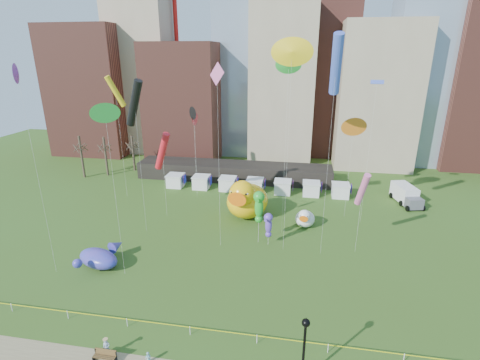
% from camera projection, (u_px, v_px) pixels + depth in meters
% --- Properties ---
extents(ground, '(160.00, 160.00, 0.00)m').
position_uv_depth(ground, '(190.00, 334.00, 32.22)').
color(ground, '#3A551A').
rests_on(ground, ground).
extents(skyline, '(101.00, 23.00, 68.00)m').
position_uv_depth(skyline, '(276.00, 64.00, 81.46)').
color(skyline, brown).
rests_on(skyline, ground).
extents(pavilion, '(38.00, 6.00, 3.20)m').
position_uv_depth(pavilion, '(234.00, 171.00, 71.36)').
color(pavilion, black).
rests_on(pavilion, ground).
extents(vendor_tents, '(33.24, 2.80, 2.40)m').
position_uv_depth(vendor_tents, '(255.00, 186.00, 65.14)').
color(vendor_tents, white).
rests_on(vendor_tents, ground).
extents(bare_trees, '(8.44, 6.44, 8.50)m').
position_uv_depth(bare_trees, '(106.00, 156.00, 73.42)').
color(bare_trees, '#382B21').
rests_on(bare_trees, ground).
extents(caution_tape, '(50.00, 0.06, 0.90)m').
position_uv_depth(caution_tape, '(190.00, 328.00, 32.00)').
color(caution_tape, white).
rests_on(caution_tape, ground).
extents(big_duck, '(7.40, 8.98, 6.48)m').
position_uv_depth(big_duck, '(246.00, 199.00, 54.23)').
color(big_duck, '#F6B70C').
rests_on(big_duck, ground).
extents(small_duck, '(3.17, 3.99, 2.95)m').
position_uv_depth(small_duck, '(305.00, 218.00, 51.79)').
color(small_duck, white).
rests_on(small_duck, ground).
extents(seahorse_green, '(1.57, 1.92, 7.30)m').
position_uv_depth(seahorse_green, '(259.00, 204.00, 46.06)').
color(seahorse_green, silver).
rests_on(seahorse_green, ground).
extents(seahorse_purple, '(1.44, 1.64, 4.55)m').
position_uv_depth(seahorse_purple, '(269.00, 223.00, 46.25)').
color(seahorse_purple, silver).
rests_on(seahorse_purple, ground).
extents(whale_inflatable, '(6.07, 6.85, 2.40)m').
position_uv_depth(whale_inflatable, '(100.00, 257.00, 42.35)').
color(whale_inflatable, '#593EAA').
rests_on(whale_inflatable, ground).
extents(park_bench, '(1.90, 0.62, 0.97)m').
position_uv_depth(park_bench, '(105.00, 355.00, 29.34)').
color(park_bench, '#50361B').
rests_on(park_bench, footpath).
extents(lamppost, '(0.62, 0.62, 5.95)m').
position_uv_depth(lamppost, '(304.00, 343.00, 26.45)').
color(lamppost, black).
rests_on(lamppost, footpath).
extents(box_truck, '(4.05, 7.24, 2.91)m').
position_uv_depth(box_truck, '(406.00, 194.00, 60.06)').
color(box_truck, white).
rests_on(box_truck, ground).
extents(woman, '(0.67, 0.53, 1.59)m').
position_uv_depth(woman, '(107.00, 347.00, 29.75)').
color(woman, silver).
rests_on(woman, footpath).
extents(toddler, '(0.39, 0.33, 0.98)m').
position_uv_depth(toddler, '(148.00, 357.00, 29.18)').
color(toddler, white).
rests_on(toddler, footpath).
extents(kite_0, '(0.30, 2.01, 14.36)m').
position_uv_depth(kite_0, '(194.00, 119.00, 60.21)').
color(kite_0, silver).
rests_on(kite_0, ground).
extents(kite_1, '(1.39, 2.83, 10.77)m').
position_uv_depth(kite_1, '(362.00, 190.00, 42.80)').
color(kite_1, silver).
rests_on(kite_1, ground).
extents(kite_2, '(1.48, 1.82, 15.59)m').
position_uv_depth(kite_2, '(193.00, 113.00, 58.53)').
color(kite_2, silver).
rests_on(kite_2, ground).
extents(kite_3, '(2.15, 0.81, 23.51)m').
position_uv_depth(kite_3, '(289.00, 65.00, 43.16)').
color(kite_3, silver).
rests_on(kite_3, ground).
extents(kite_4, '(3.05, 0.40, 25.40)m').
position_uv_depth(kite_4, '(292.00, 52.00, 38.46)').
color(kite_4, silver).
rests_on(kite_4, ground).
extents(kite_5, '(1.33, 3.86, 25.85)m').
position_uv_depth(kite_5, '(336.00, 65.00, 37.69)').
color(kite_5, silver).
rests_on(kite_5, ground).
extents(kite_6, '(2.55, 1.10, 15.23)m').
position_uv_depth(kite_6, '(354.00, 127.00, 50.87)').
color(kite_6, silver).
rests_on(kite_6, ground).
extents(kite_7, '(1.18, 1.77, 22.88)m').
position_uv_depth(kite_7, '(17.00, 74.00, 34.25)').
color(kite_7, silver).
rests_on(kite_7, ground).
extents(kite_8, '(3.50, 2.70, 13.23)m').
position_uv_depth(kite_8, '(162.00, 151.00, 52.46)').
color(kite_8, silver).
rests_on(kite_8, ground).
extents(kite_9, '(2.02, 1.66, 22.86)m').
position_uv_depth(kite_9, '(217.00, 79.00, 40.27)').
color(kite_9, silver).
rests_on(kite_9, ground).
extents(kite_10, '(3.63, 2.71, 20.86)m').
position_uv_depth(kite_10, '(134.00, 103.00, 45.33)').
color(kite_10, silver).
rests_on(kite_10, ground).
extents(kite_11, '(1.68, 1.36, 19.25)m').
position_uv_depth(kite_11, '(105.00, 113.00, 34.94)').
color(kite_11, silver).
rests_on(kite_11, ground).
extents(kite_12, '(2.80, 2.66, 20.51)m').
position_uv_depth(kite_12, '(115.00, 92.00, 57.54)').
color(kite_12, silver).
rests_on(kite_12, ground).
extents(kite_13, '(1.68, 0.52, 20.44)m').
position_uv_depth(kite_13, '(377.00, 86.00, 47.33)').
color(kite_13, silver).
rests_on(kite_13, ground).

